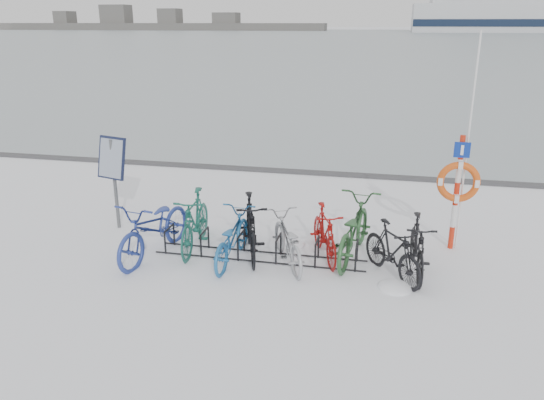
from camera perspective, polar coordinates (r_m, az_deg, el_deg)
ground at (r=10.05m, az=-1.34°, el=-6.19°), size 900.00×900.00×0.00m
ice_sheet at (r=163.93m, az=12.09°, el=16.78°), size 400.00×298.00×0.02m
quay_edge at (r=15.49m, az=3.81°, el=2.98°), size 400.00×0.25×0.10m
bike_rack at (r=9.98m, az=-1.35°, el=-5.25°), size 4.00×0.48×0.46m
info_board at (r=11.49m, az=-16.80°, el=3.79°), size 0.71×0.42×1.99m
lifebuoy_station at (r=10.52m, az=19.42°, el=1.84°), size 0.79×0.22×4.08m
shoreline at (r=296.17m, az=-13.11°, el=17.91°), size 180.00×12.00×9.50m
bike_0 at (r=10.18m, az=-12.49°, el=-2.72°), size 1.15×2.35×1.18m
bike_1 at (r=10.37m, az=-8.31°, el=-2.11°), size 0.72×1.98×1.17m
bike_2 at (r=9.79m, az=-4.38°, el=-3.85°), size 0.71×1.87×0.97m
bike_3 at (r=9.98m, az=-2.32°, el=-2.74°), size 1.14×2.02×1.17m
bike_4 at (r=9.66m, az=1.63°, el=-4.19°), size 1.36×1.91×0.95m
bike_5 at (r=9.93m, az=5.69°, el=-3.40°), size 1.05×1.76×1.02m
bike_6 at (r=10.01m, az=8.72°, el=-2.92°), size 1.10×2.30×1.16m
bike_7 at (r=9.40m, az=12.85°, el=-5.20°), size 1.33×1.62×0.99m
bike_8 at (r=9.63m, az=15.37°, el=-4.65°), size 0.61×1.77×1.05m
snow_drifts at (r=9.88m, az=6.41°, el=-6.76°), size 5.58×1.97×0.20m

